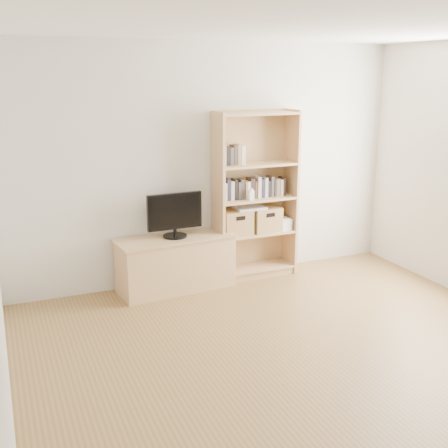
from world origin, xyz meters
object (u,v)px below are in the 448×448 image
tv_stand (176,264)px  bookshelf (256,196)px  basket_left (235,222)px  basket_right (264,219)px  laptop (250,208)px  television (175,215)px  baby_monitor (251,195)px

tv_stand → bookshelf: bookshelf is taller
bookshelf → basket_left: 0.38m
basket_left → basket_right: (0.37, 0.00, -0.00)m
tv_stand → basket_left: 0.82m
bookshelf → basket_right: 0.30m
laptop → tv_stand: bearing=-176.0°
tv_stand → television: size_ratio=2.06×
baby_monitor → basket_right: size_ratio=0.33×
tv_stand → bookshelf: (0.97, 0.06, 0.66)m
bookshelf → basket_right: (0.12, -0.00, -0.28)m
baby_monitor → basket_left: (-0.15, 0.10, -0.31)m
basket_left → bookshelf: bearing=-0.2°
tv_stand → basket_left: size_ratio=3.67×
bookshelf → tv_stand: bearing=-177.0°
television → baby_monitor: bearing=-4.8°
bookshelf → television: size_ratio=3.16×
basket_left → laptop: (0.17, -0.00, 0.15)m
basket_left → basket_right: basket_left is taller
tv_stand → basket_right: 1.15m
tv_stand → basket_right: bearing=-2.4°
television → laptop: 0.90m
television → baby_monitor: 0.89m
bookshelf → television: (-0.97, -0.06, -0.12)m
baby_monitor → laptop: size_ratio=0.32×
tv_stand → basket_left: bearing=-1.2°
tv_stand → bookshelf: size_ratio=0.65×
baby_monitor → basket_right: bearing=23.4°
basket_right → laptop: 0.25m
television → laptop: television is taller
bookshelf → baby_monitor: 0.15m
tv_stand → laptop: size_ratio=3.58×
baby_monitor → basket_left: baby_monitor is taller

